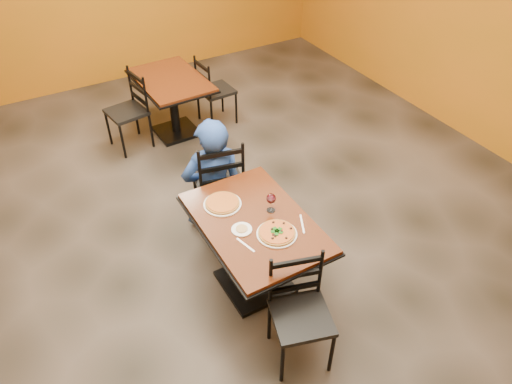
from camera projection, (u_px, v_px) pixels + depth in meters
floor at (229, 248)px, 4.55m from camera, size 7.00×8.00×0.01m
table_main at (255, 238)px, 3.86m from camera, size 0.83×1.23×0.75m
table_second at (172, 94)px, 5.77m from camera, size 0.79×1.14×0.75m
chair_main_near at (301, 318)px, 3.40m from camera, size 0.51×0.51×0.90m
chair_main_far at (218, 178)px, 4.59m from camera, size 0.52×0.52×0.97m
chair_second_left at (126, 112)px, 5.60m from camera, size 0.48×0.48×0.92m
chair_second_right at (216, 91)px, 6.06m from camera, size 0.42×0.42×0.88m
diner at (213, 174)px, 4.47m from camera, size 0.66×0.50×1.17m
plate_main at (277, 234)px, 3.62m from camera, size 0.31×0.31×0.01m
pizza_main at (277, 232)px, 3.61m from camera, size 0.28×0.28×0.02m
plate_far at (222, 204)px, 3.88m from camera, size 0.31×0.31×0.01m
pizza_far at (222, 203)px, 3.87m from camera, size 0.28×0.28×0.02m
side_plate at (242, 229)px, 3.66m from camera, size 0.16×0.16×0.01m
dip at (242, 229)px, 3.65m from camera, size 0.09×0.09×0.01m
wine_glass at (271, 202)px, 3.78m from camera, size 0.08×0.08×0.18m
fork at (246, 245)px, 3.53m from camera, size 0.06×0.19×0.00m
knife at (302, 224)px, 3.71m from camera, size 0.10×0.19×0.00m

